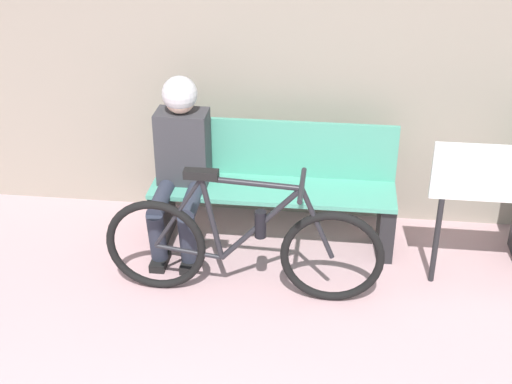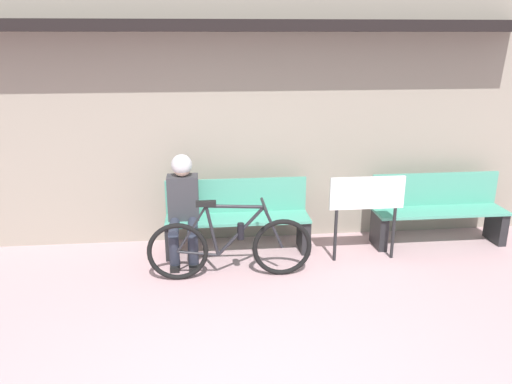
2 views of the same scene
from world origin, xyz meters
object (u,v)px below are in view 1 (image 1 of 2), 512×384
object	(u,v)px
bicycle	(243,247)
person_seated	(180,154)
signboard	(502,185)
park_bench_near	(273,189)

from	to	relation	value
bicycle	person_seated	distance (m)	0.81
person_seated	signboard	bearing A→B (deg)	-7.79
park_bench_near	signboard	size ratio (longest dim) A/B	1.70
park_bench_near	bicycle	size ratio (longest dim) A/B	0.96
park_bench_near	signboard	bearing A→B (deg)	-15.57
park_bench_near	bicycle	xyz separation A→B (m)	(-0.12, -0.67, -0.04)
person_seated	signboard	distance (m)	2.00
person_seated	signboard	xyz separation A→B (m)	(1.98, -0.27, 0.04)
bicycle	person_seated	size ratio (longest dim) A/B	1.44
signboard	person_seated	bearing A→B (deg)	172.21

